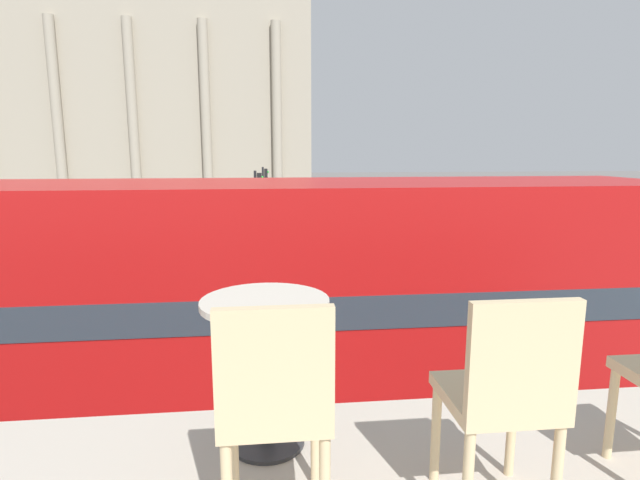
% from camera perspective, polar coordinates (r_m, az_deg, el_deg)
% --- Properties ---
extents(double_decker_bus, '(10.90, 2.75, 4.02)m').
position_cam_1_polar(double_decker_bus, '(7.67, -0.93, -6.66)').
color(double_decker_bus, black).
rests_on(double_decker_bus, ground_plane).
extents(cafe_dining_table, '(0.60, 0.60, 0.73)m').
position_cam_1_polar(cafe_dining_table, '(2.40, -6.23, -11.23)').
color(cafe_dining_table, '#2D2D30').
rests_on(cafe_dining_table, cafe_floor_slab).
extents(cafe_chair_0, '(0.40, 0.40, 0.91)m').
position_cam_1_polar(cafe_chair_0, '(1.89, -5.20, -18.05)').
color(cafe_chair_0, '#D1B789').
rests_on(cafe_chair_0, cafe_floor_slab).
extents(cafe_chair_1, '(0.40, 0.40, 0.91)m').
position_cam_1_polar(cafe_chair_1, '(2.07, 20.35, -16.11)').
color(cafe_chair_1, '#D1B789').
rests_on(cafe_chair_1, cafe_floor_slab).
extents(plaza_building_left, '(33.15, 13.85, 19.32)m').
position_cam_1_polar(plaza_building_left, '(56.09, -19.05, 14.98)').
color(plaza_building_left, '#A39984').
rests_on(plaza_building_left, ground_plane).
extents(traffic_light_near, '(0.42, 0.24, 3.35)m').
position_cam_1_polar(traffic_light_near, '(14.95, -20.48, 0.85)').
color(traffic_light_near, black).
rests_on(traffic_light_near, ground_plane).
extents(traffic_light_mid, '(0.42, 0.24, 3.61)m').
position_cam_1_polar(traffic_light_mid, '(22.08, -7.16, 4.65)').
color(traffic_light_mid, black).
rests_on(traffic_light_mid, ground_plane).
extents(traffic_light_far, '(0.42, 0.24, 3.50)m').
position_cam_1_polar(traffic_light_far, '(30.27, -6.37, 6.03)').
color(traffic_light_far, black).
rests_on(traffic_light_far, ground_plane).
extents(pedestrian_blue, '(0.32, 0.32, 1.61)m').
position_cam_1_polar(pedestrian_blue, '(33.22, 6.51, 4.00)').
color(pedestrian_blue, '#282B33').
rests_on(pedestrian_blue, ground_plane).
extents(pedestrian_white, '(0.32, 0.32, 1.64)m').
position_cam_1_polar(pedestrian_white, '(15.47, -25.71, -4.03)').
color(pedestrian_white, '#282B33').
rests_on(pedestrian_white, ground_plane).
extents(pedestrian_olive, '(0.32, 0.32, 1.70)m').
position_cam_1_polar(pedestrian_olive, '(19.68, -15.27, -0.38)').
color(pedestrian_olive, '#282B33').
rests_on(pedestrian_olive, ground_plane).
extents(pedestrian_grey, '(0.32, 0.32, 1.68)m').
position_cam_1_polar(pedestrian_grey, '(27.45, -5.20, 2.83)').
color(pedestrian_grey, '#282B33').
rests_on(pedestrian_grey, ground_plane).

